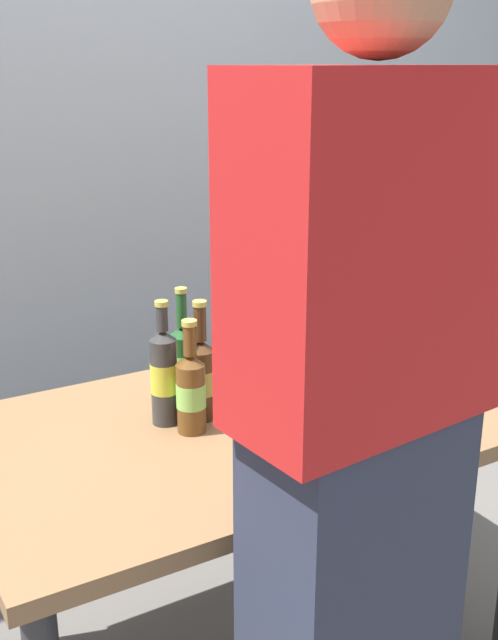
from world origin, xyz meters
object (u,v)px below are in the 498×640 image
beer_bottle_brown (183,361)px  beer_bottle_dark (164,375)px  beer_bottle_amber (191,390)px  beer_bottle_green (201,376)px  laptop (314,372)px  person_figure (358,458)px

beer_bottle_brown → beer_bottle_dark: beer_bottle_dark is taller
beer_bottle_amber → beer_bottle_green: 0.08m
beer_bottle_green → beer_bottle_dark: bearing=167.4°
laptop → person_figure: person_figure is taller
beer_bottle_green → beer_bottle_brown: beer_bottle_brown is taller
beer_bottle_brown → person_figure: 0.74m
beer_bottle_dark → person_figure: (0.07, -0.64, 0.06)m
beer_bottle_amber → beer_bottle_brown: size_ratio=0.91×
laptop → beer_bottle_dark: bearing=176.9°
beer_bottle_green → beer_bottle_dark: (-0.09, 0.02, 0.01)m
beer_bottle_amber → beer_bottle_green: beer_bottle_green is taller
laptop → beer_bottle_amber: (-0.38, -0.05, 0.05)m
beer_bottle_brown → beer_bottle_dark: (-0.09, -0.09, 0.02)m
person_figure → beer_bottle_green: bearing=88.7°
laptop → person_figure: (-0.34, -0.62, 0.13)m
beer_bottle_brown → person_figure: size_ratio=0.17×
beer_bottle_brown → beer_bottle_dark: bearing=-135.0°
person_figure → laptop: bearing=61.0°
beer_bottle_dark → beer_bottle_green: bearing=-12.6°
laptop → beer_bottle_brown: beer_bottle_brown is taller
beer_bottle_amber → beer_bottle_green: (0.05, 0.05, 0.00)m
laptop → beer_bottle_dark: size_ratio=1.37×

